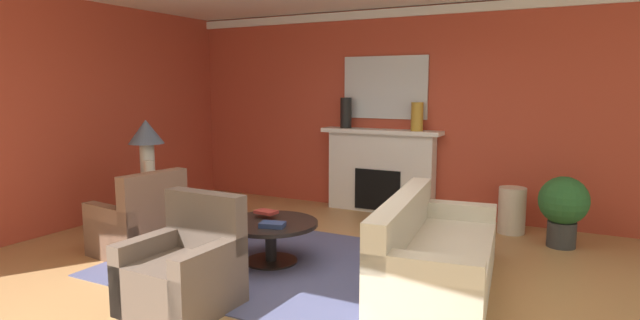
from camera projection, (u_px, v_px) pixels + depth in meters
ground_plane at (318, 277)px, 5.10m from camera, size 9.67×9.67×0.00m
wall_fireplace at (415, 112)px, 7.55m from camera, size 8.04×0.12×2.98m
wall_window at (77, 114)px, 6.88m from camera, size 0.12×6.57×2.98m
crown_moulding at (416, 11)px, 7.29m from camera, size 8.04×0.08×0.12m
area_rug at (271, 262)px, 5.52m from camera, size 3.12×2.53×0.01m
fireplace at (381, 173)px, 7.70m from camera, size 1.80×0.35×1.24m
mantel_mirror at (385, 87)px, 7.63m from camera, size 1.29×0.04×0.91m
sofa at (434, 258)px, 4.77m from camera, size 1.14×2.19×0.85m
armchair_near_window at (139, 227)px, 5.78m from camera, size 0.90×0.90×0.95m
armchair_facing_fireplace at (184, 273)px, 4.36m from camera, size 0.83×0.83×0.95m
coffee_table at (271, 232)px, 5.47m from camera, size 1.00×1.00×0.45m
side_table at (149, 202)px, 6.60m from camera, size 0.56×0.56×0.70m
table_lamp at (146, 138)px, 6.48m from camera, size 0.44×0.44×0.75m
vase_tall_corner at (512, 210)px, 6.60m from camera, size 0.34×0.34×0.59m
vase_mantel_left at (346, 113)px, 7.78m from camera, size 0.17×0.17×0.46m
vase_mantel_right at (417, 117)px, 7.28m from camera, size 0.17×0.17×0.40m
vase_on_side_table at (149, 171)px, 6.36m from camera, size 0.13×0.13×0.26m
book_red_cover at (272, 225)px, 5.24m from camera, size 0.28×0.22×0.05m
book_art_folio at (266, 212)px, 5.60m from camera, size 0.25×0.18×0.03m
potted_plant at (563, 206)px, 6.00m from camera, size 0.56×0.56×0.83m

